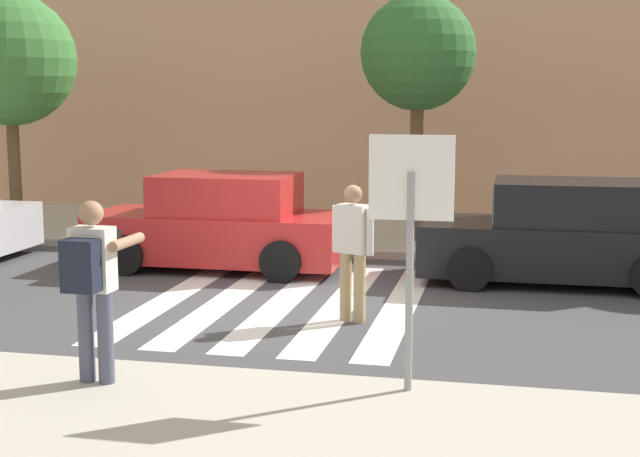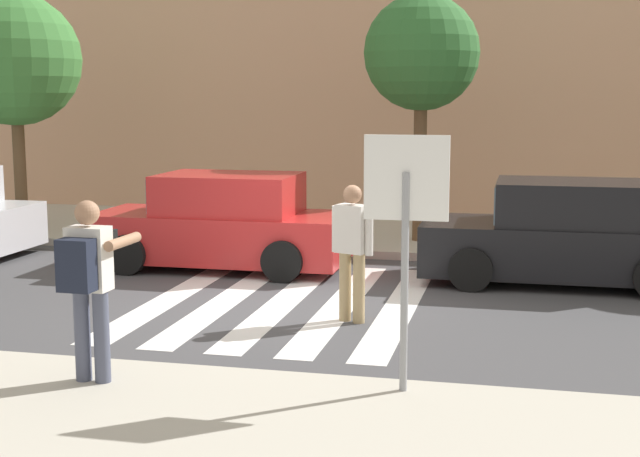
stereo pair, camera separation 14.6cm
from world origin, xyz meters
name	(u,v)px [view 1 (the left image)]	position (x,y,z in m)	size (l,w,h in m)	color
ground_plane	(280,305)	(0.00, 0.00, 0.00)	(120.00, 120.00, 0.00)	#424244
sidewalk_far	(356,233)	(0.00, 6.00, 0.07)	(60.00, 4.80, 0.14)	#B2AD9E
building_facade_far	(388,60)	(0.00, 10.40, 3.64)	(56.00, 4.00, 7.28)	tan
crosswalk_stripe_0	(174,296)	(-1.60, 0.20, 0.00)	(0.44, 5.20, 0.01)	silver
crosswalk_stripe_1	(228,299)	(-0.80, 0.20, 0.00)	(0.44, 5.20, 0.01)	silver
crosswalk_stripe_2	(284,302)	(0.00, 0.20, 0.00)	(0.44, 5.20, 0.01)	silver
crosswalk_stripe_3	(341,304)	(0.80, 0.20, 0.00)	(0.44, 5.20, 0.01)	silver
crosswalk_stripe_4	(399,307)	(1.60, 0.20, 0.00)	(0.44, 5.20, 0.01)	silver
stop_sign	(411,207)	(2.14, -3.49, 1.84)	(0.76, 0.08, 2.34)	gray
photographer_with_backpack	(92,276)	(-0.76, -3.92, 1.17)	(0.60, 0.85, 1.72)	#474C60
pedestrian_crossing	(353,245)	(1.11, -0.64, 0.97)	(0.55, 0.36, 1.72)	tan
parked_car_red	(221,224)	(-1.59, 2.30, 0.73)	(4.10, 1.92, 1.55)	red
parked_car_black	(561,235)	(3.77, 2.30, 0.73)	(4.10, 1.92, 1.55)	black
street_tree_west	(9,60)	(-6.60, 4.53, 3.47)	(2.58, 2.58, 4.64)	brown
street_tree_center	(418,55)	(1.30, 4.95, 3.53)	(2.09, 2.09, 4.47)	brown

